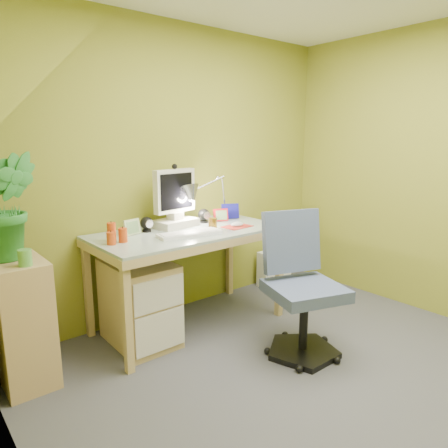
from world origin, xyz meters
TOP-DOWN VIEW (x-y plane):
  - floor at (0.00, 0.00)m, footprint 3.20×3.20m
  - wall_back at (0.00, 1.60)m, footprint 3.20×0.01m
  - wall_left at (-1.60, 0.00)m, footprint 0.01×3.20m
  - slope_ceiling at (-1.00, 0.00)m, footprint 1.10×3.20m
  - desk at (-0.17, 1.23)m, footprint 1.48×0.75m
  - monitor at (-0.17, 1.41)m, footprint 0.44×0.29m
  - speaker_left at (-0.44, 1.39)m, footprint 0.10×0.10m
  - speaker_right at (0.10, 1.39)m, footprint 0.10×0.10m
  - keyboard at (-0.25, 1.09)m, footprint 0.49×0.22m
  - mousepad at (0.21, 1.09)m, footprint 0.24×0.18m
  - mouse at (0.21, 1.09)m, footprint 0.13×0.10m
  - amber_tumbler at (0.01, 1.15)m, footprint 0.08×0.08m
  - candle_cluster at (-0.77, 1.24)m, footprint 0.20×0.18m
  - photo_frame_red at (0.25, 1.35)m, footprint 0.12×0.06m
  - photo_frame_blue at (0.39, 1.39)m, footprint 0.15×0.09m
  - photo_frame_green at (-0.57, 1.37)m, footprint 0.14×0.05m
  - desk_lamp at (0.28, 1.41)m, footprint 0.54×0.28m
  - side_ledge at (-1.40, 1.22)m, footprint 0.29×0.45m
  - potted_plant at (-1.40, 1.27)m, footprint 0.36×0.29m
  - green_cup at (-1.38, 1.07)m, footprint 0.08×0.08m
  - task_chair at (0.18, 0.35)m, footprint 0.68×0.68m
  - radiator at (1.04, 1.46)m, footprint 0.36×0.16m

SIDE VIEW (x-z plane):
  - floor at x=0.00m, z-range -0.01..0.00m
  - radiator at x=1.04m, z-range 0.00..0.36m
  - side_ledge at x=-1.40m, z-range 0.00..0.78m
  - desk at x=-0.17m, z-range 0.00..0.78m
  - task_chair at x=0.18m, z-range 0.00..0.97m
  - mousepad at x=0.21m, z-range 0.78..0.79m
  - keyboard at x=-0.25m, z-range 0.78..0.81m
  - mouse at x=0.21m, z-range 0.78..0.82m
  - amber_tumbler at x=0.01m, z-range 0.78..0.87m
  - green_cup at x=-1.38m, z-range 0.78..0.88m
  - photo_frame_red at x=0.25m, z-range 0.78..0.89m
  - speaker_left at x=-0.44m, z-range 0.78..0.90m
  - photo_frame_green at x=-0.57m, z-range 0.78..0.90m
  - speaker_right at x=0.10m, z-range 0.78..0.90m
  - candle_cluster at x=-0.77m, z-range 0.78..0.92m
  - photo_frame_blue at x=0.39m, z-range 0.78..0.92m
  - desk_lamp at x=0.28m, z-range 0.78..1.34m
  - monitor at x=-0.17m, z-range 0.78..1.35m
  - potted_plant at x=-1.40m, z-range 0.78..1.41m
  - wall_back at x=0.00m, z-range 0.00..2.40m
  - wall_left at x=-1.60m, z-range 0.00..2.40m
  - slope_ceiling at x=-1.00m, z-range 1.30..2.40m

